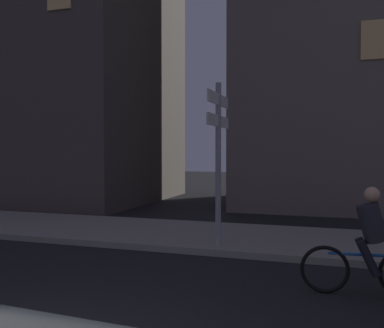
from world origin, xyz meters
The scene contains 4 objects.
sidewalk_kerb centered at (0.00, 7.22, 0.07)m, with size 40.00×3.27×0.14m, color gray.
signpost centered at (0.61, 6.09, 2.23)m, with size 0.12×1.74×3.43m.
cyclist centered at (3.41, 4.03, 0.75)m, with size 1.82×0.36×1.61m.
building_left_block centered at (-9.02, 13.57, 8.30)m, with size 9.80×8.09×16.59m.
Camera 1 is at (2.89, -2.65, 2.13)m, focal length 39.85 mm.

